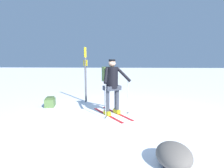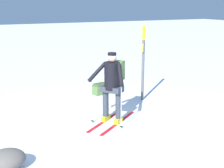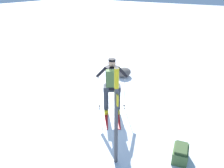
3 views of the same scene
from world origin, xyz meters
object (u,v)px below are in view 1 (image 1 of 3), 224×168
object	(u,v)px
skier	(112,82)
rock_boulder	(174,155)
dropped_backpack	(50,102)
trail_marker	(85,70)

from	to	relation	value
skier	rock_boulder	bearing A→B (deg)	-156.00
dropped_backpack	rock_boulder	size ratio (longest dim) A/B	0.83
dropped_backpack	trail_marker	distance (m)	1.86
skier	trail_marker	size ratio (longest dim) A/B	0.78
dropped_backpack	trail_marker	bearing A→B (deg)	-53.43
skier	dropped_backpack	distance (m)	2.63
skier	rock_boulder	distance (m)	3.11
trail_marker	rock_boulder	xyz separation A→B (m)	(-4.37, -2.42, -1.14)
dropped_backpack	trail_marker	xyz separation A→B (m)	(0.87, -1.17, 1.15)
dropped_backpack	rock_boulder	world-z (taller)	rock_boulder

